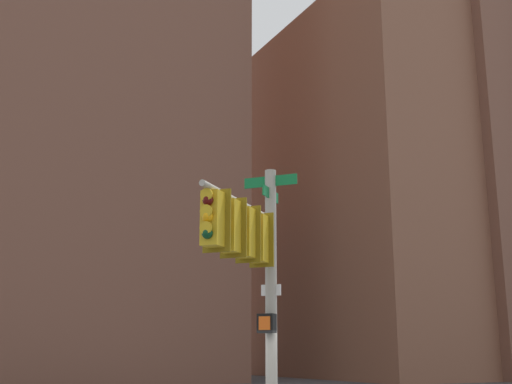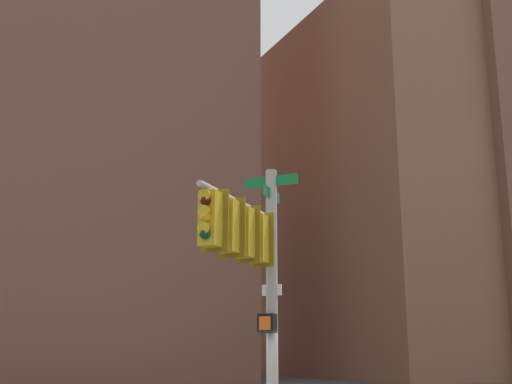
{
  "view_description": "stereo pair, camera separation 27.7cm",
  "coord_description": "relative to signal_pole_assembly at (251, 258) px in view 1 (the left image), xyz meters",
  "views": [
    {
      "loc": [
        -12.81,
        6.5,
        2.04
      ],
      "look_at": [
        -0.65,
        0.38,
        5.36
      ],
      "focal_mm": 46.35,
      "sensor_mm": 36.0,
      "label": 1
    },
    {
      "loc": [
        -12.93,
        6.25,
        2.04
      ],
      "look_at": [
        -0.65,
        0.38,
        5.36
      ],
      "focal_mm": 46.35,
      "sensor_mm": 36.0,
      "label": 2
    }
  ],
  "objects": [
    {
      "name": "signal_pole_assembly",
      "position": [
        0.0,
        0.0,
        0.0
      ],
      "size": [
        2.87,
        3.08,
        6.07
      ],
      "rotation": [
        0.0,
        0.0,
        2.3
      ],
      "color": "#9E998C",
      "rests_on": "ground_plane"
    },
    {
      "name": "building_brick_nearside",
      "position": [
        41.96,
        -5.09,
        20.21
      ],
      "size": [
        23.29,
        19.82,
        48.26
      ],
      "primitive_type": "cube",
      "color": "brown",
      "rests_on": "ground_plane"
    },
    {
      "name": "building_brick_midblock",
      "position": [
        31.75,
        -40.86,
        16.86
      ],
      "size": [
        17.64,
        17.83,
        41.56
      ],
      "primitive_type": "cube",
      "color": "brown",
      "rests_on": "ground_plane"
    },
    {
      "name": "building_brick_farside",
      "position": [
        35.5,
        -31.19,
        12.34
      ],
      "size": [
        23.21,
        17.04,
        32.54
      ],
      "primitive_type": "cube",
      "color": "brown",
      "rests_on": "ground_plane"
    }
  ]
}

